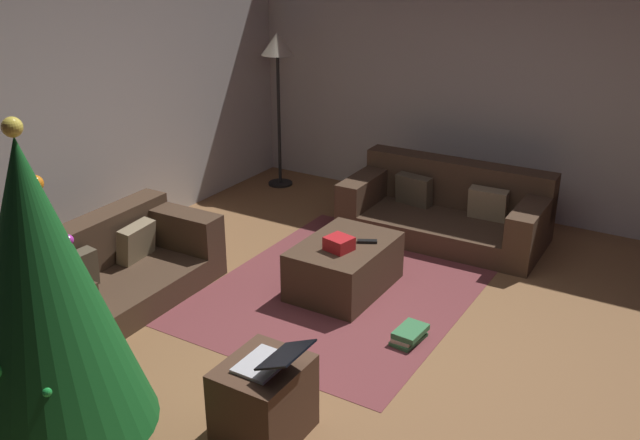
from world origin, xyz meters
name	(u,v)px	position (x,y,z in m)	size (l,w,h in m)	color
ground_plane	(382,357)	(0.00, 0.00, 0.00)	(6.40, 6.40, 0.00)	brown
rear_partition	(54,118)	(0.00, 3.14, 1.30)	(6.40, 0.12, 2.60)	#BCB7B2
corner_partition	(530,91)	(3.14, 0.00, 1.30)	(0.12, 6.40, 2.60)	#B5B0AB
couch_left	(111,270)	(-0.38, 2.23, 0.26)	(1.67, 0.90, 0.63)	#473323
couch_right	(448,209)	(2.25, 0.43, 0.26)	(0.97, 1.91, 0.68)	#473323
ottoman	(344,266)	(0.74, 0.73, 0.21)	(0.92, 0.65, 0.42)	#473323
gift_box	(339,244)	(0.60, 0.70, 0.47)	(0.18, 0.20, 0.11)	red
tv_remote	(367,241)	(0.84, 0.57, 0.43)	(0.05, 0.16, 0.02)	black
christmas_tree	(41,292)	(-1.81, 1.11, 1.04)	(1.07, 1.07, 1.97)	brown
side_table	(264,401)	(-1.10, 0.23, 0.24)	(0.52, 0.44, 0.49)	#4C3323
laptop	(271,360)	(-1.10, 0.16, 0.54)	(0.31, 0.39, 0.18)	silver
book_stack	(409,335)	(0.29, -0.07, 0.05)	(0.31, 0.20, 0.10)	#387A47
corner_lamp	(277,56)	(2.60, 2.64, 1.49)	(0.36, 0.36, 1.74)	black
area_rug	(344,288)	(0.74, 0.73, 0.00)	(2.60, 2.00, 0.01)	brown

